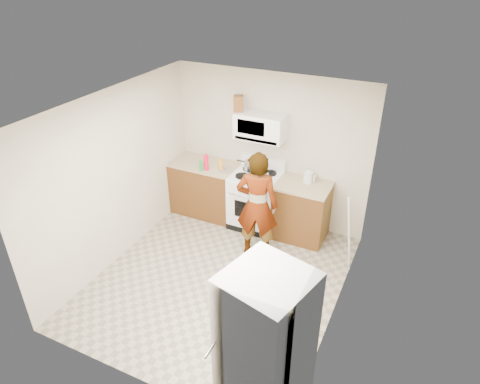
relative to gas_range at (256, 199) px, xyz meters
The scene contains 20 objects.
floor 1.56m from the gas_range, 86.14° to the right, with size 3.60×3.60×0.00m, color gray.
back_wall 0.83m from the gas_range, 72.00° to the left, with size 3.20×0.02×2.50m, color beige.
right_wall 2.37m from the gas_range, 41.25° to the right, with size 0.02×3.60×2.50m, color beige.
cabinet_left 0.94m from the gas_range, behind, with size 1.12×0.62×0.90m, color #553A14.
counter_left 1.03m from the gas_range, behind, with size 1.14×0.64×0.04m, color tan.
cabinet_right 0.78m from the gas_range, ahead, with size 0.80×0.62×0.90m, color #553A14.
counter_right 0.89m from the gas_range, ahead, with size 0.82×0.64×0.04m, color tan.
gas_range is the anchor object (origin of this frame).
microwave 1.22m from the gas_range, 90.00° to the left, with size 0.76×0.38×0.40m, color white.
person 0.84m from the gas_range, 65.58° to the right, with size 0.61×0.40×1.67m, color tan.
fridge 3.32m from the gas_range, 65.09° to the right, with size 0.70×0.70×1.70m, color silver.
kettle 0.98m from the gas_range, ahead, with size 0.14×0.14×0.17m, color silver.
jug 1.58m from the gas_range, 165.88° to the left, with size 0.14×0.14×0.24m, color brown.
saucepan 0.56m from the gas_range, 138.71° to the left, with size 0.25×0.25×0.13m, color #AAAAAE.
tray 0.48m from the gas_range, 28.70° to the right, with size 0.25×0.16×0.05m, color white.
bottle_spray 1.00m from the gas_range, 167.12° to the right, with size 0.08×0.08×0.26m, color red.
bottle_hot_sauce 0.81m from the gas_range, behind, with size 0.06×0.06×0.17m, color orange.
bottle_green_cap 1.04m from the gas_range, 163.93° to the right, with size 0.05×0.05×0.17m, color #188936.
pot_lid 0.69m from the gas_range, behind, with size 0.25×0.25×0.01m, color silver.
broom 1.77m from the gas_range, 20.54° to the right, with size 0.03×0.03×1.32m, color silver.
Camera 1 is at (2.24, -4.05, 4.03)m, focal length 32.00 mm.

